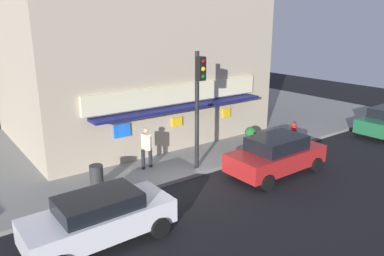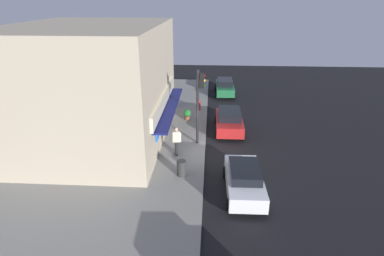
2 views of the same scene
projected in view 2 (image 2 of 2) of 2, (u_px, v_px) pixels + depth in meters
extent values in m
plane|color=black|center=(205.00, 153.00, 20.38)|extent=(56.39, 56.39, 0.00)
cube|color=gray|center=(111.00, 150.00, 20.69)|extent=(37.59, 12.23, 0.16)
cube|color=tan|center=(92.00, 84.00, 21.08)|extent=(12.65, 9.43, 7.59)
cube|color=beige|center=(164.00, 99.00, 21.19)|extent=(9.61, 0.16, 0.86)
cube|color=navy|center=(170.00, 107.00, 21.39)|extent=(9.11, 0.90, 0.12)
cube|color=blue|center=(157.00, 135.00, 18.87)|extent=(0.77, 0.08, 0.59)
cube|color=yellow|center=(164.00, 119.00, 21.56)|extent=(0.59, 0.08, 0.44)
cube|color=yellow|center=(170.00, 104.00, 24.50)|extent=(0.53, 0.08, 0.49)
cylinder|color=black|center=(198.00, 108.00, 20.54)|extent=(0.18, 0.18, 4.98)
cube|color=black|center=(202.00, 80.00, 19.83)|extent=(0.32, 0.28, 0.95)
sphere|color=maroon|center=(204.00, 76.00, 19.71)|extent=(0.18, 0.18, 0.18)
sphere|color=yellow|center=(204.00, 81.00, 19.82)|extent=(0.18, 0.18, 0.18)
sphere|color=#0F4C19|center=(204.00, 85.00, 19.94)|extent=(0.18, 0.18, 0.18)
cylinder|color=red|center=(199.00, 106.00, 27.56)|extent=(0.28, 0.28, 0.68)
sphere|color=red|center=(199.00, 102.00, 27.40)|extent=(0.24, 0.24, 0.24)
cylinder|color=red|center=(199.00, 107.00, 27.36)|extent=(0.12, 0.10, 0.10)
cylinder|color=red|center=(199.00, 105.00, 27.73)|extent=(0.12, 0.10, 0.10)
cylinder|color=#2D2D2D|center=(181.00, 168.00, 17.43)|extent=(0.52, 0.52, 0.89)
cylinder|color=black|center=(176.00, 149.00, 19.60)|extent=(0.17, 0.17, 0.86)
cylinder|color=black|center=(177.00, 147.00, 19.94)|extent=(0.17, 0.17, 0.86)
cube|color=beige|center=(176.00, 137.00, 19.48)|extent=(0.26, 0.44, 0.68)
sphere|color=tan|center=(176.00, 129.00, 19.29)|extent=(0.22, 0.22, 0.22)
cylinder|color=beige|center=(180.00, 137.00, 19.49)|extent=(0.11, 0.11, 0.61)
cylinder|color=beige|center=(172.00, 137.00, 19.49)|extent=(0.11, 0.11, 0.61)
cylinder|color=brown|center=(187.00, 118.00, 25.45)|extent=(0.42, 0.42, 0.30)
sphere|color=#1E6628|center=(187.00, 113.00, 25.29)|extent=(0.60, 0.60, 0.60)
cube|color=#AD1E1E|center=(229.00, 122.00, 23.49)|extent=(4.40, 1.91, 0.76)
cube|color=black|center=(229.00, 114.00, 23.23)|extent=(2.38, 1.60, 0.58)
cylinder|color=black|center=(216.00, 119.00, 25.11)|extent=(0.64, 0.22, 0.64)
cylinder|color=black|center=(240.00, 120.00, 25.00)|extent=(0.64, 0.22, 0.64)
cylinder|color=black|center=(216.00, 135.00, 22.28)|extent=(0.64, 0.22, 0.64)
cylinder|color=black|center=(243.00, 136.00, 22.16)|extent=(0.64, 0.22, 0.64)
cube|color=silver|center=(244.00, 181.00, 16.03)|extent=(4.33, 1.82, 0.74)
cube|color=black|center=(245.00, 171.00, 15.80)|extent=(2.35, 1.51, 0.44)
cylinder|color=black|center=(225.00, 172.00, 17.60)|extent=(0.64, 0.23, 0.64)
cylinder|color=black|center=(257.00, 173.00, 17.52)|extent=(0.64, 0.23, 0.64)
cylinder|color=black|center=(228.00, 205.00, 14.82)|extent=(0.64, 0.23, 0.64)
cylinder|color=black|center=(266.00, 206.00, 14.74)|extent=(0.64, 0.23, 0.64)
cube|color=#1E6038|center=(225.00, 88.00, 32.27)|extent=(4.44, 1.80, 0.75)
cube|color=black|center=(225.00, 82.00, 32.03)|extent=(2.40, 1.49, 0.52)
cylinder|color=black|center=(216.00, 87.00, 33.88)|extent=(0.64, 0.23, 0.64)
cylinder|color=black|center=(232.00, 88.00, 33.80)|extent=(0.64, 0.23, 0.64)
cylinder|color=black|center=(216.00, 96.00, 31.03)|extent=(0.64, 0.23, 0.64)
cylinder|color=black|center=(234.00, 96.00, 30.96)|extent=(0.64, 0.23, 0.64)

